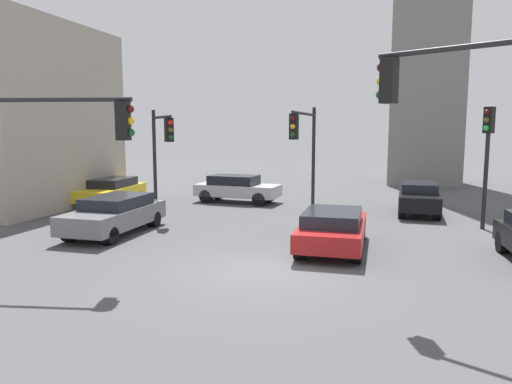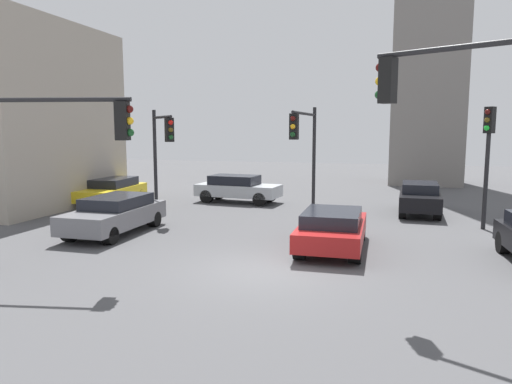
{
  "view_description": "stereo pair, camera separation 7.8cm",
  "coord_description": "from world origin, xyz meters",
  "px_view_note": "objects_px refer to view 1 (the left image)",
  "views": [
    {
      "loc": [
        3.21,
        -12.35,
        3.86
      ],
      "look_at": [
        -1.54,
        4.52,
        1.56
      ],
      "focal_mm": 33.55,
      "sensor_mm": 36.0,
      "label": 1
    },
    {
      "loc": [
        3.28,
        -12.33,
        3.86
      ],
      "look_at": [
        -1.54,
        4.52,
        1.56
      ],
      "focal_mm": 33.55,
      "sensor_mm": 36.0,
      "label": 2
    }
  ],
  "objects_px": {
    "car_5": "(333,228)",
    "car_6": "(111,190)",
    "traffic_light_4": "(487,144)",
    "traffic_light_3": "(162,143)",
    "car_2": "(237,188)",
    "traffic_light_1": "(485,116)",
    "car_0": "(115,214)",
    "car_4": "(419,197)",
    "traffic_light_2": "(304,139)",
    "traffic_light_0": "(53,142)"
  },
  "relations": [
    {
      "from": "traffic_light_3",
      "to": "car_4",
      "type": "bearing_deg",
      "value": 65.42
    },
    {
      "from": "car_0",
      "to": "car_6",
      "type": "bearing_deg",
      "value": -146.48
    },
    {
      "from": "traffic_light_0",
      "to": "traffic_light_4",
      "type": "relative_size",
      "value": 1.05
    },
    {
      "from": "traffic_light_0",
      "to": "car_2",
      "type": "distance_m",
      "value": 13.52
    },
    {
      "from": "traffic_light_2",
      "to": "traffic_light_3",
      "type": "distance_m",
      "value": 6.24
    },
    {
      "from": "traffic_light_4",
      "to": "car_2",
      "type": "xyz_separation_m",
      "value": [
        -11.35,
        3.91,
        -2.53
      ]
    },
    {
      "from": "traffic_light_3",
      "to": "car_0",
      "type": "xyz_separation_m",
      "value": [
        -0.11,
        -3.71,
        -2.54
      ]
    },
    {
      "from": "traffic_light_2",
      "to": "traffic_light_4",
      "type": "distance_m",
      "value": 7.12
    },
    {
      "from": "car_6",
      "to": "traffic_light_0",
      "type": "bearing_deg",
      "value": 21.74
    },
    {
      "from": "traffic_light_1",
      "to": "traffic_light_2",
      "type": "distance_m",
      "value": 11.31
    },
    {
      "from": "traffic_light_0",
      "to": "car_6",
      "type": "height_order",
      "value": "traffic_light_0"
    },
    {
      "from": "car_4",
      "to": "car_6",
      "type": "height_order",
      "value": "car_4"
    },
    {
      "from": "traffic_light_0",
      "to": "traffic_light_1",
      "type": "distance_m",
      "value": 10.37
    },
    {
      "from": "traffic_light_1",
      "to": "traffic_light_4",
      "type": "height_order",
      "value": "traffic_light_1"
    },
    {
      "from": "traffic_light_4",
      "to": "car_6",
      "type": "bearing_deg",
      "value": -59.42
    },
    {
      "from": "car_4",
      "to": "traffic_light_0",
      "type": "bearing_deg",
      "value": -37.43
    },
    {
      "from": "traffic_light_1",
      "to": "car_4",
      "type": "distance_m",
      "value": 13.05
    },
    {
      "from": "traffic_light_2",
      "to": "car_2",
      "type": "xyz_separation_m",
      "value": [
        -4.24,
        3.63,
        -2.69
      ]
    },
    {
      "from": "car_5",
      "to": "car_6",
      "type": "distance_m",
      "value": 14.11
    },
    {
      "from": "car_5",
      "to": "car_2",
      "type": "bearing_deg",
      "value": 33.91
    },
    {
      "from": "traffic_light_4",
      "to": "car_6",
      "type": "xyz_separation_m",
      "value": [
        -17.67,
        1.9,
        -2.61
      ]
    },
    {
      "from": "car_2",
      "to": "car_6",
      "type": "distance_m",
      "value": 6.63
    },
    {
      "from": "car_0",
      "to": "car_6",
      "type": "xyz_separation_m",
      "value": [
        -4.32,
        6.49,
        -0.05
      ]
    },
    {
      "from": "traffic_light_0",
      "to": "car_6",
      "type": "xyz_separation_m",
      "value": [
        -5.53,
        11.21,
        -2.84
      ]
    },
    {
      "from": "traffic_light_1",
      "to": "car_6",
      "type": "bearing_deg",
      "value": -9.92
    },
    {
      "from": "car_0",
      "to": "car_5",
      "type": "distance_m",
      "value": 8.09
    },
    {
      "from": "car_0",
      "to": "car_2",
      "type": "bearing_deg",
      "value": 166.65
    },
    {
      "from": "traffic_light_3",
      "to": "car_2",
      "type": "height_order",
      "value": "traffic_light_3"
    },
    {
      "from": "car_0",
      "to": "car_6",
      "type": "relative_size",
      "value": 0.95
    },
    {
      "from": "traffic_light_2",
      "to": "car_0",
      "type": "relative_size",
      "value": 1.06
    },
    {
      "from": "traffic_light_1",
      "to": "car_0",
      "type": "xyz_separation_m",
      "value": [
        -11.56,
        5.1,
        -3.38
      ]
    },
    {
      "from": "traffic_light_3",
      "to": "car_5",
      "type": "bearing_deg",
      "value": 20.13
    },
    {
      "from": "car_4",
      "to": "car_5",
      "type": "xyz_separation_m",
      "value": [
        -3.04,
        -7.74,
        -0.06
      ]
    },
    {
      "from": "car_0",
      "to": "car_5",
      "type": "xyz_separation_m",
      "value": [
        8.09,
        -0.23,
        -0.04
      ]
    },
    {
      "from": "traffic_light_0",
      "to": "car_2",
      "type": "relative_size",
      "value": 1.09
    },
    {
      "from": "car_2",
      "to": "traffic_light_2",
      "type": "bearing_deg",
      "value": -35.53
    },
    {
      "from": "traffic_light_3",
      "to": "car_5",
      "type": "height_order",
      "value": "traffic_light_3"
    },
    {
      "from": "traffic_light_3",
      "to": "traffic_light_2",
      "type": "bearing_deg",
      "value": 57.07
    },
    {
      "from": "traffic_light_0",
      "to": "traffic_light_3",
      "type": "relative_size",
      "value": 1.04
    },
    {
      "from": "traffic_light_3",
      "to": "car_2",
      "type": "bearing_deg",
      "value": 114.87
    },
    {
      "from": "car_4",
      "to": "traffic_light_3",
      "type": "bearing_deg",
      "value": -69.38
    },
    {
      "from": "car_4",
      "to": "car_6",
      "type": "distance_m",
      "value": 15.48
    },
    {
      "from": "car_2",
      "to": "traffic_light_4",
      "type": "bearing_deg",
      "value": -13.94
    },
    {
      "from": "traffic_light_2",
      "to": "car_5",
      "type": "xyz_separation_m",
      "value": [
        1.85,
        -5.09,
        -2.77
      ]
    },
    {
      "from": "traffic_light_1",
      "to": "car_0",
      "type": "relative_size",
      "value": 1.25
    },
    {
      "from": "traffic_light_1",
      "to": "car_5",
      "type": "height_order",
      "value": "traffic_light_1"
    },
    {
      "from": "car_4",
      "to": "car_5",
      "type": "bearing_deg",
      "value": -19.84
    },
    {
      "from": "traffic_light_2",
      "to": "car_6",
      "type": "height_order",
      "value": "traffic_light_2"
    },
    {
      "from": "traffic_light_1",
      "to": "traffic_light_4",
      "type": "distance_m",
      "value": 9.88
    },
    {
      "from": "car_6",
      "to": "car_2",
      "type": "bearing_deg",
      "value": 103.08
    }
  ]
}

